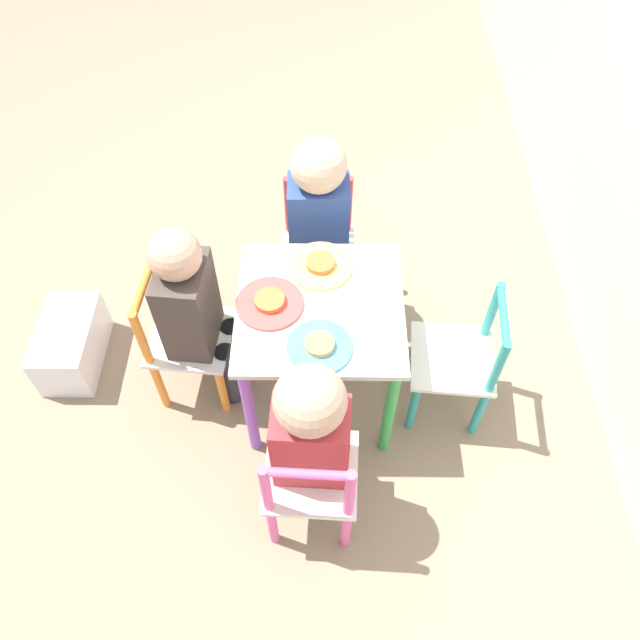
# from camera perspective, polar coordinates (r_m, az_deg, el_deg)

# --- Properties ---
(ground_plane) EXTENTS (6.00, 6.00, 0.00)m
(ground_plane) POSITION_cam_1_polar(r_m,az_deg,el_deg) (2.22, -0.00, -6.45)
(ground_plane) COLOR #8C755B
(kids_table) EXTENTS (0.49, 0.49, 0.49)m
(kids_table) POSITION_cam_1_polar(r_m,az_deg,el_deg) (1.89, -0.00, -0.35)
(kids_table) COLOR silver
(kids_table) RESTS_ON ground_plane
(chair_red) EXTENTS (0.27, 0.27, 0.51)m
(chair_red) POSITION_cam_1_polar(r_m,az_deg,el_deg) (2.28, -0.13, 6.45)
(chair_red) COLOR silver
(chair_red) RESTS_ON ground_plane
(chair_orange) EXTENTS (0.28, 0.28, 0.51)m
(chair_orange) POSITION_cam_1_polar(r_m,az_deg,el_deg) (2.08, -12.26, -1.73)
(chair_orange) COLOR silver
(chair_orange) RESTS_ON ground_plane
(chair_pink) EXTENTS (0.27, 0.27, 0.51)m
(chair_pink) POSITION_cam_1_polar(r_m,az_deg,el_deg) (1.80, -0.87, -14.59)
(chair_pink) COLOR silver
(chair_pink) RESTS_ON ground_plane
(chair_teal) EXTENTS (0.28, 0.28, 0.51)m
(chair_teal) POSITION_cam_1_polar(r_m,az_deg,el_deg) (2.03, 12.58, -3.73)
(chair_teal) COLOR silver
(chair_teal) RESTS_ON ground_plane
(child_left) EXTENTS (0.22, 0.20, 0.76)m
(child_left) POSITION_cam_1_polar(r_m,az_deg,el_deg) (2.09, -0.12, 9.29)
(child_left) COLOR #38383D
(child_left) RESTS_ON ground_plane
(child_front) EXTENTS (0.21, 0.22, 0.74)m
(child_front) POSITION_cam_1_polar(r_m,az_deg,el_deg) (1.92, -11.43, 1.24)
(child_front) COLOR #38383D
(child_front) RESTS_ON ground_plane
(child_right) EXTENTS (0.23, 0.21, 0.72)m
(child_right) POSITION_cam_1_polar(r_m,az_deg,el_deg) (1.64, -0.80, -10.09)
(child_right) COLOR #4C608E
(child_right) RESTS_ON ground_plane
(plate_left) EXTENTS (0.20, 0.20, 0.03)m
(plate_left) POSITION_cam_1_polar(r_m,az_deg,el_deg) (1.90, 0.04, 5.03)
(plate_left) COLOR #EADB66
(plate_left) RESTS_ON kids_table
(plate_front) EXTENTS (0.20, 0.20, 0.03)m
(plate_front) POSITION_cam_1_polar(r_m,az_deg,el_deg) (1.81, -4.62, 1.59)
(plate_front) COLOR #E54C47
(plate_front) RESTS_ON kids_table
(plate_right) EXTENTS (0.18, 0.18, 0.03)m
(plate_right) POSITION_cam_1_polar(r_m,az_deg,el_deg) (1.72, -0.04, -2.41)
(plate_right) COLOR #4C9EE0
(plate_right) RESTS_ON kids_table
(storage_bin) EXTENTS (0.33, 0.18, 0.19)m
(storage_bin) POSITION_cam_1_polar(r_m,az_deg,el_deg) (2.38, -21.79, -2.00)
(storage_bin) COLOR silver
(storage_bin) RESTS_ON ground_plane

